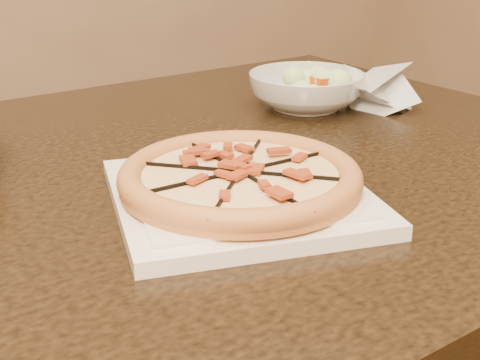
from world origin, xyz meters
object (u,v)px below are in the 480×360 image
(dining_table, at_px, (119,244))
(plate, at_px, (240,195))
(pizza, at_px, (240,177))
(salad_bowl, at_px, (306,91))

(dining_table, relative_size, plate, 4.62)
(dining_table, bearing_deg, plate, -54.13)
(dining_table, distance_m, pizza, 0.22)
(salad_bowl, bearing_deg, dining_table, -157.98)
(dining_table, relative_size, pizza, 5.60)
(dining_table, xyz_separation_m, pizza, (0.11, -0.15, 0.13))
(plate, distance_m, pizza, 0.02)
(dining_table, distance_m, salad_bowl, 0.46)
(plate, bearing_deg, pizza, 163.30)
(plate, height_order, pizza, pizza)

